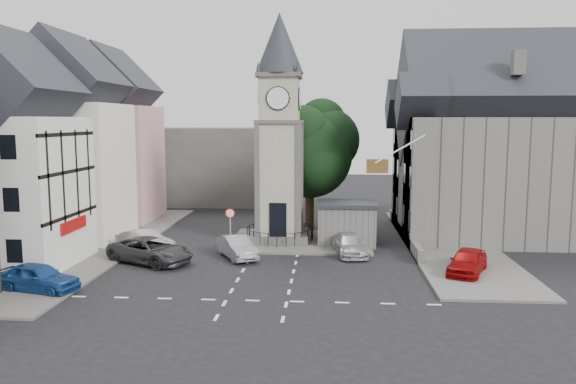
# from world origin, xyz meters

# --- Properties ---
(ground) EXTENTS (120.00, 120.00, 0.00)m
(ground) POSITION_xyz_m (0.00, 0.00, 0.00)
(ground) COLOR black
(ground) RESTS_ON ground
(pavement_west) EXTENTS (6.00, 30.00, 0.14)m
(pavement_west) POSITION_xyz_m (-12.50, 6.00, 0.07)
(pavement_west) COLOR #595651
(pavement_west) RESTS_ON ground
(pavement_east) EXTENTS (6.00, 26.00, 0.14)m
(pavement_east) POSITION_xyz_m (12.00, 8.00, 0.07)
(pavement_east) COLOR #595651
(pavement_east) RESTS_ON ground
(central_island) EXTENTS (10.00, 8.00, 0.16)m
(central_island) POSITION_xyz_m (1.50, 8.00, 0.08)
(central_island) COLOR #595651
(central_island) RESTS_ON ground
(road_markings) EXTENTS (20.00, 8.00, 0.01)m
(road_markings) POSITION_xyz_m (0.00, -5.50, 0.01)
(road_markings) COLOR silver
(road_markings) RESTS_ON ground
(clock_tower) EXTENTS (4.86, 4.86, 16.25)m
(clock_tower) POSITION_xyz_m (0.00, 7.99, 8.12)
(clock_tower) COLOR #4C4944
(clock_tower) RESTS_ON ground
(stone_shelter) EXTENTS (4.30, 3.30, 3.08)m
(stone_shelter) POSITION_xyz_m (4.80, 7.50, 1.55)
(stone_shelter) COLOR slate
(stone_shelter) RESTS_ON ground
(town_tree) EXTENTS (7.20, 7.20, 10.80)m
(town_tree) POSITION_xyz_m (2.00, 13.00, 6.97)
(town_tree) COLOR black
(town_tree) RESTS_ON ground
(warning_sign_post) EXTENTS (0.70, 0.19, 2.85)m
(warning_sign_post) POSITION_xyz_m (-3.20, 5.43, 2.03)
(warning_sign_post) COLOR black
(warning_sign_post) RESTS_ON ground
(terrace_pink) EXTENTS (8.10, 7.60, 12.80)m
(terrace_pink) POSITION_xyz_m (-15.50, 16.00, 6.58)
(terrace_pink) COLOR tan
(terrace_pink) RESTS_ON ground
(terrace_cream) EXTENTS (8.10, 7.60, 12.80)m
(terrace_cream) POSITION_xyz_m (-15.50, 8.00, 6.58)
(terrace_cream) COLOR #ECE3C6
(terrace_cream) RESTS_ON ground
(terrace_tudor) EXTENTS (8.10, 7.60, 12.00)m
(terrace_tudor) POSITION_xyz_m (-15.50, 0.00, 6.19)
(terrace_tudor) COLOR silver
(terrace_tudor) RESTS_ON ground
(backdrop_west) EXTENTS (20.00, 10.00, 8.00)m
(backdrop_west) POSITION_xyz_m (-12.00, 28.00, 4.00)
(backdrop_west) COLOR #4C4944
(backdrop_west) RESTS_ON ground
(east_building) EXTENTS (14.40, 11.40, 12.60)m
(east_building) POSITION_xyz_m (15.59, 11.00, 6.26)
(east_building) COLOR slate
(east_building) RESTS_ON ground
(east_boundary_wall) EXTENTS (0.40, 16.00, 0.90)m
(east_boundary_wall) POSITION_xyz_m (9.20, 10.00, 0.45)
(east_boundary_wall) COLOR slate
(east_boundary_wall) RESTS_ON ground
(flagpole) EXTENTS (3.68, 0.10, 2.74)m
(flagpole) POSITION_xyz_m (8.00, 4.00, 7.00)
(flagpole) COLOR white
(flagpole) RESTS_ON ground
(car_west_blue) EXTENTS (4.74, 2.81, 1.51)m
(car_west_blue) POSITION_xyz_m (-11.45, -4.83, 0.76)
(car_west_blue) COLOR navy
(car_west_blue) RESTS_ON ground
(car_west_silver) EXTENTS (4.65, 3.61, 1.47)m
(car_west_silver) POSITION_xyz_m (-8.80, 4.23, 0.74)
(car_west_silver) COLOR #A6A8AE
(car_west_silver) RESTS_ON ground
(car_west_grey) EXTENTS (6.22, 4.84, 1.57)m
(car_west_grey) POSITION_xyz_m (-7.50, 1.39, 0.79)
(car_west_grey) COLOR #303032
(car_west_grey) RESTS_ON ground
(car_island_silver) EXTENTS (3.42, 4.51, 1.42)m
(car_island_silver) POSITION_xyz_m (-2.37, 3.05, 0.71)
(car_island_silver) COLOR #999CA2
(car_island_silver) RESTS_ON ground
(car_island_east) EXTENTS (2.64, 4.87, 1.34)m
(car_island_east) POSITION_xyz_m (4.90, 4.50, 0.67)
(car_island_east) COLOR #B4B7BD
(car_island_east) RESTS_ON ground
(car_east_red) EXTENTS (3.40, 4.72, 1.49)m
(car_east_red) POSITION_xyz_m (11.50, 0.13, 0.75)
(car_east_red) COLOR #990808
(car_east_red) RESTS_ON ground
(pedestrian) EXTENTS (0.78, 0.67, 1.80)m
(pedestrian) POSITION_xyz_m (11.50, 9.36, 0.90)
(pedestrian) COLOR beige
(pedestrian) RESTS_ON ground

